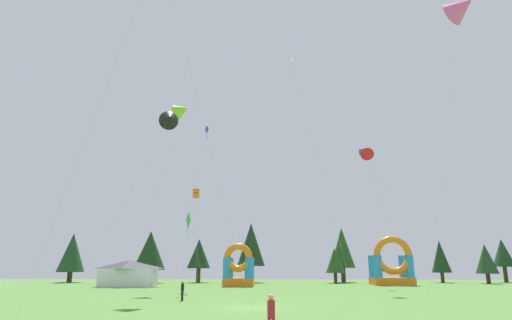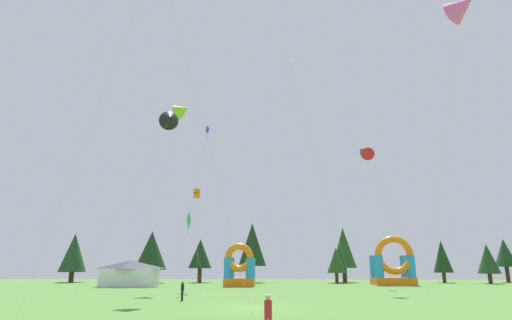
{
  "view_description": "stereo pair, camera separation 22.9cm",
  "coord_description": "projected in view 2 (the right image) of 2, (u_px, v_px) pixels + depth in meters",
  "views": [
    {
      "loc": [
        1.38,
        -31.77,
        2.97
      ],
      "look_at": [
        0.0,
        7.02,
        12.66
      ],
      "focal_mm": 29.54,
      "sensor_mm": 36.0,
      "label": 1
    },
    {
      "loc": [
        1.61,
        -31.77,
        2.97
      ],
      "look_at": [
        0.0,
        7.02,
        12.66
      ],
      "focal_mm": 29.54,
      "sensor_mm": 36.0,
      "label": 2
    }
  ],
  "objects": [
    {
      "name": "ground_plane",
      "position": [
        252.0,
        307.0,
        30.14
      ],
      "size": [
        120.0,
        120.0,
        0.0
      ],
      "primitive_type": "plane",
      "color": "#548438"
    },
    {
      "name": "kite_blue_diamond",
      "position": [
        208.0,
        132.0,
        57.74
      ],
      "size": [
        2.25,
        9.61,
        21.44
      ],
      "color": "blue",
      "rests_on": "ground_plane"
    },
    {
      "name": "kite_pink_delta",
      "position": [
        462.0,
        7.0,
        36.86
      ],
      "size": [
        8.83,
        6.44,
        26.28
      ],
      "color": "#EA599E",
      "rests_on": "ground_plane"
    },
    {
      "name": "tree_row_2",
      "position": [
        200.0,
        254.0,
        73.54
      ],
      "size": [
        4.05,
        4.05,
        7.38
      ],
      "color": "#4C331E",
      "rests_on": "ground_plane"
    },
    {
      "name": "kite_orange_box",
      "position": [
        197.0,
        194.0,
        53.0
      ],
      "size": [
        1.58,
        3.43,
        12.26
      ],
      "color": "orange",
      "rests_on": "ground_plane"
    },
    {
      "name": "inflatable_red_slide",
      "position": [
        393.0,
        267.0,
        63.76
      ],
      "size": [
        6.0,
        4.52,
        7.27
      ],
      "color": "orange",
      "rests_on": "ground_plane"
    },
    {
      "name": "kite_red_delta",
      "position": [
        368.0,
        156.0,
        50.9
      ],
      "size": [
        7.05,
        2.8,
        16.65
      ],
      "color": "red",
      "rests_on": "ground_plane"
    },
    {
      "name": "kite_white_diamond",
      "position": [
        290.0,
        67.0,
        33.53
      ],
      "size": [
        5.54,
        6.52,
        18.99
      ],
      "color": "white",
      "rests_on": "ground_plane"
    },
    {
      "name": "kite_black_delta",
      "position": [
        169.0,
        119.0,
        40.3
      ],
      "size": [
        7.94,
        3.41,
        17.6
      ],
      "color": "black",
      "rests_on": "ground_plane"
    },
    {
      "name": "person_near_camera",
      "position": [
        268.0,
        313.0,
        16.89
      ],
      "size": [
        0.38,
        0.38,
        1.82
      ],
      "rotation": [
        0.0,
        0.0,
        2.89
      ],
      "color": "#B21E26",
      "rests_on": "ground_plane"
    },
    {
      "name": "tree_row_5",
      "position": [
        343.0,
        248.0,
        74.56
      ],
      "size": [
        4.29,
        4.29,
        9.45
      ],
      "color": "#4C331E",
      "rests_on": "ground_plane"
    },
    {
      "name": "tree_row_0",
      "position": [
        74.0,
        253.0,
        74.09
      ],
      "size": [
        4.65,
        4.65,
        8.44
      ],
      "color": "#4C331E",
      "rests_on": "ground_plane"
    },
    {
      "name": "kite_teal_box",
      "position": [
        363.0,
        152.0,
        64.1
      ],
      "size": [
        5.96,
        3.33,
        20.11
      ],
      "color": "#0C7F7A",
      "rests_on": "ground_plane"
    },
    {
      "name": "tree_row_3",
      "position": [
        252.0,
        245.0,
        73.64
      ],
      "size": [
        4.83,
        4.83,
        10.12
      ],
      "color": "#4C331E",
      "rests_on": "ground_plane"
    },
    {
      "name": "kite_green_diamond",
      "position": [
        187.0,
        221.0,
        44.71
      ],
      "size": [
        2.36,
        2.46,
        8.16
      ],
      "color": "green",
      "rests_on": "ground_plane"
    },
    {
      "name": "tree_row_8",
      "position": [
        505.0,
        253.0,
        74.06
      ],
      "size": [
        3.71,
        3.71,
        7.45
      ],
      "color": "#4C331E",
      "rests_on": "ground_plane"
    },
    {
      "name": "tree_row_6",
      "position": [
        442.0,
        257.0,
        72.88
      ],
      "size": [
        3.23,
        3.23,
        7.12
      ],
      "color": "#4C331E",
      "rests_on": "ground_plane"
    },
    {
      "name": "tree_row_4",
      "position": [
        336.0,
        261.0,
        70.21
      ],
      "size": [
        3.12,
        3.12,
        5.74
      ],
      "color": "#4C331E",
      "rests_on": "ground_plane"
    },
    {
      "name": "festival_tent",
      "position": [
        130.0,
        273.0,
        58.83
      ],
      "size": [
        7.31,
        4.12,
        3.6
      ],
      "color": "silver",
      "rests_on": "ground_plane"
    },
    {
      "name": "tree_row_1",
      "position": [
        151.0,
        251.0,
        71.54
      ],
      "size": [
        5.33,
        5.33,
        8.58
      ],
      "color": "#4C331E",
      "rests_on": "ground_plane"
    },
    {
      "name": "inflatable_orange_dome",
      "position": [
        240.0,
        270.0,
        60.51
      ],
      "size": [
        4.33,
        4.37,
        6.02
      ],
      "color": "orange",
      "rests_on": "ground_plane"
    },
    {
      "name": "tree_row_7",
      "position": [
        488.0,
        259.0,
        68.84
      ],
      "size": [
        3.5,
        3.5,
        6.31
      ],
      "color": "#4C331E",
      "rests_on": "ground_plane"
    },
    {
      "name": "person_left_edge",
      "position": [
        182.0,
        289.0,
        35.87
      ],
      "size": [
        0.39,
        0.39,
        1.62
      ],
      "rotation": [
        0.0,
        0.0,
        5.46
      ],
      "color": "black",
      "rests_on": "ground_plane"
    },
    {
      "name": "kite_lime_delta",
      "position": [
        183.0,
        110.0,
        55.62
      ],
      "size": [
        4.75,
        9.73,
        24.03
      ],
      "color": "#8CD826",
      "rests_on": "ground_plane"
    }
  ]
}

